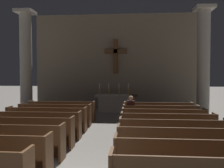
% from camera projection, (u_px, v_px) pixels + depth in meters
% --- Properties ---
extents(pew_left_row_3, '(3.09, 0.50, 0.95)m').
position_uv_depth(pew_left_row_3, '(5.00, 141.00, 6.36)').
color(pew_left_row_3, brown).
rests_on(pew_left_row_3, ground).
extents(pew_left_row_4, '(3.09, 0.50, 0.95)m').
position_uv_depth(pew_left_row_4, '(23.00, 132.00, 7.40)').
color(pew_left_row_4, brown).
rests_on(pew_left_row_4, ground).
extents(pew_left_row_5, '(3.09, 0.50, 0.95)m').
position_uv_depth(pew_left_row_5, '(36.00, 125.00, 8.43)').
color(pew_left_row_5, brown).
rests_on(pew_left_row_5, ground).
extents(pew_left_row_6, '(3.09, 0.50, 0.95)m').
position_uv_depth(pew_left_row_6, '(47.00, 119.00, 9.46)').
color(pew_left_row_6, brown).
rests_on(pew_left_row_6, ground).
extents(pew_left_row_7, '(3.09, 0.50, 0.95)m').
position_uv_depth(pew_left_row_7, '(55.00, 115.00, 10.49)').
color(pew_left_row_7, brown).
rests_on(pew_left_row_7, ground).
extents(pew_left_row_8, '(3.09, 0.50, 0.95)m').
position_uv_depth(pew_left_row_8, '(62.00, 111.00, 11.52)').
color(pew_left_row_8, brown).
rests_on(pew_left_row_8, ground).
extents(pew_right_row_2, '(3.09, 0.50, 0.95)m').
position_uv_depth(pew_right_row_2, '(190.00, 160.00, 4.97)').
color(pew_right_row_2, brown).
rests_on(pew_right_row_2, ground).
extents(pew_right_row_3, '(3.09, 0.50, 0.95)m').
position_uv_depth(pew_right_row_3, '(180.00, 145.00, 6.00)').
color(pew_right_row_3, brown).
rests_on(pew_right_row_3, ground).
extents(pew_right_row_4, '(3.09, 0.50, 0.95)m').
position_uv_depth(pew_right_row_4, '(173.00, 135.00, 7.03)').
color(pew_right_row_4, brown).
rests_on(pew_right_row_4, ground).
extents(pew_right_row_5, '(3.09, 0.50, 0.95)m').
position_uv_depth(pew_right_row_5, '(168.00, 127.00, 8.06)').
color(pew_right_row_5, brown).
rests_on(pew_right_row_5, ground).
extents(pew_right_row_6, '(3.09, 0.50, 0.95)m').
position_uv_depth(pew_right_row_6, '(164.00, 121.00, 9.09)').
color(pew_right_row_6, brown).
rests_on(pew_right_row_6, ground).
extents(pew_right_row_7, '(3.09, 0.50, 0.95)m').
position_uv_depth(pew_right_row_7, '(160.00, 116.00, 10.13)').
color(pew_right_row_7, brown).
rests_on(pew_right_row_7, ground).
extents(pew_right_row_8, '(3.09, 0.50, 0.95)m').
position_uv_depth(pew_right_row_8, '(158.00, 112.00, 11.16)').
color(pew_right_row_8, brown).
rests_on(pew_right_row_8, ground).
extents(column_left_second, '(0.96, 0.96, 5.67)m').
position_uv_depth(column_left_second, '(26.00, 64.00, 13.33)').
color(column_left_second, '#ADA89E').
rests_on(column_left_second, ground).
extents(column_right_second, '(0.96, 0.96, 5.67)m').
position_uv_depth(column_right_second, '(203.00, 64.00, 12.56)').
color(column_right_second, '#ADA89E').
rests_on(column_right_second, ground).
extents(altar, '(2.20, 0.90, 1.01)m').
position_uv_depth(altar, '(114.00, 103.00, 14.32)').
color(altar, '#A8A399').
rests_on(altar, ground).
extents(candlestick_outer_left, '(0.16, 0.16, 0.67)m').
position_uv_depth(candlestick_outer_left, '(99.00, 91.00, 14.36)').
color(candlestick_outer_left, '#B79338').
rests_on(candlestick_outer_left, altar).
extents(candlestick_inner_left, '(0.16, 0.16, 0.67)m').
position_uv_depth(candlestick_inner_left, '(109.00, 91.00, 14.32)').
color(candlestick_inner_left, '#B79338').
rests_on(candlestick_inner_left, altar).
extents(candlestick_inner_right, '(0.16, 0.16, 0.67)m').
position_uv_depth(candlestick_inner_right, '(119.00, 91.00, 14.27)').
color(candlestick_inner_right, '#B79338').
rests_on(candlestick_inner_right, altar).
extents(candlestick_outer_right, '(0.16, 0.16, 0.67)m').
position_uv_depth(candlestick_outer_right, '(128.00, 91.00, 14.23)').
color(candlestick_outer_right, '#B79338').
rests_on(candlestick_outer_right, altar).
extents(apse_with_cross, '(10.46, 0.51, 6.08)m').
position_uv_depth(apse_with_cross, '(116.00, 61.00, 15.88)').
color(apse_with_cross, gray).
rests_on(apse_with_cross, ground).
extents(lectern, '(0.44, 0.36, 1.15)m').
position_uv_depth(lectern, '(134.00, 105.00, 13.03)').
color(lectern, brown).
rests_on(lectern, ground).
extents(lone_worshipper, '(0.32, 0.43, 1.32)m').
position_uv_depth(lone_worshipper, '(131.00, 110.00, 10.25)').
color(lone_worshipper, '#26262B').
rests_on(lone_worshipper, ground).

